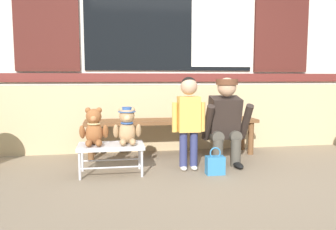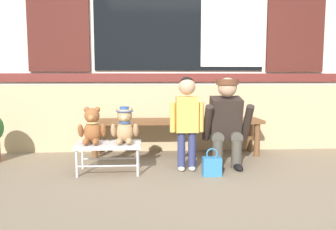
% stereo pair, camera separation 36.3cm
% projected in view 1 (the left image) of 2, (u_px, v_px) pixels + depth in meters
% --- Properties ---
extents(ground_plane, '(60.00, 60.00, 0.00)m').
position_uv_depth(ground_plane, '(204.00, 179.00, 3.17)').
color(ground_plane, '#84725B').
extents(brick_low_wall, '(6.81, 0.25, 0.85)m').
position_uv_depth(brick_low_wall, '(176.00, 117.00, 4.52)').
color(brick_low_wall, tan).
rests_on(brick_low_wall, ground).
extents(shop_facade, '(6.94, 0.26, 3.73)m').
position_uv_depth(shop_facade, '(170.00, 14.00, 4.87)').
color(shop_facade, silver).
rests_on(shop_facade, ground).
extents(wooden_bench_long, '(2.10, 0.40, 0.44)m').
position_uv_depth(wooden_bench_long, '(172.00, 125.00, 4.15)').
color(wooden_bench_long, brown).
rests_on(wooden_bench_long, ground).
extents(small_display_bench, '(0.64, 0.36, 0.30)m').
position_uv_depth(small_display_bench, '(111.00, 148.00, 3.32)').
color(small_display_bench, silver).
rests_on(small_display_bench, ground).
extents(teddy_bear_plain, '(0.28, 0.26, 0.36)m').
position_uv_depth(teddy_bear_plain, '(94.00, 128.00, 3.27)').
color(teddy_bear_plain, '#93562D').
rests_on(teddy_bear_plain, small_display_bench).
extents(teddy_bear_with_hat, '(0.28, 0.27, 0.36)m').
position_uv_depth(teddy_bear_with_hat, '(127.00, 126.00, 3.32)').
color(teddy_bear_with_hat, tan).
rests_on(teddy_bear_with_hat, small_display_bench).
extents(child_standing, '(0.35, 0.18, 0.96)m').
position_uv_depth(child_standing, '(189.00, 113.00, 3.44)').
color(child_standing, navy).
rests_on(child_standing, ground).
extents(adult_crouching, '(0.50, 0.49, 0.95)m').
position_uv_depth(adult_crouching, '(226.00, 121.00, 3.66)').
color(adult_crouching, '#4C473D').
rests_on(adult_crouching, ground).
extents(handbag_on_ground, '(0.18, 0.11, 0.27)m').
position_uv_depth(handbag_on_ground, '(215.00, 165.00, 3.33)').
color(handbag_on_ground, teal).
rests_on(handbag_on_ground, ground).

